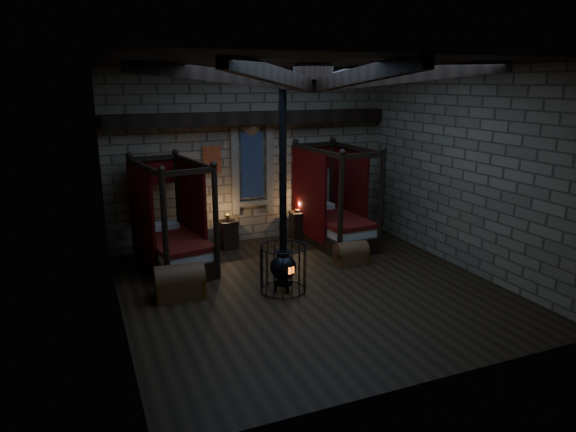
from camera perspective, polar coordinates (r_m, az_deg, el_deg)
name	(u,v)px	position (r m, az deg, el deg)	size (l,w,h in m)	color
room	(311,90)	(9.37, 2.56, 13.79)	(7.02, 7.02, 4.29)	black
bed_left	(172,242)	(11.27, -12.71, -2.81)	(1.51, 2.36, 2.30)	black
bed_right	(333,220)	(12.68, 5.06, -0.42)	(1.36, 2.36, 2.38)	black
trunk_left	(180,283)	(9.78, -11.93, -7.24)	(0.92, 0.62, 0.65)	brown
trunk_right	(351,254)	(11.36, 7.01, -4.21)	(0.72, 0.47, 0.51)	brown
nightstand_left	(228,234)	(12.36, -6.68, -2.01)	(0.47, 0.46, 0.83)	black
nightstand_right	(299,225)	(13.00, 1.21, -1.02)	(0.45, 0.43, 0.77)	black
stove	(283,263)	(9.73, -0.55, -5.21)	(0.89, 0.89, 4.05)	black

